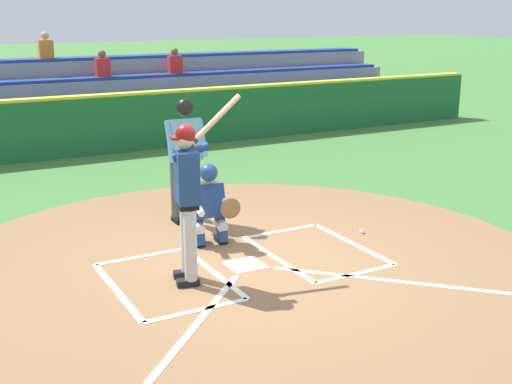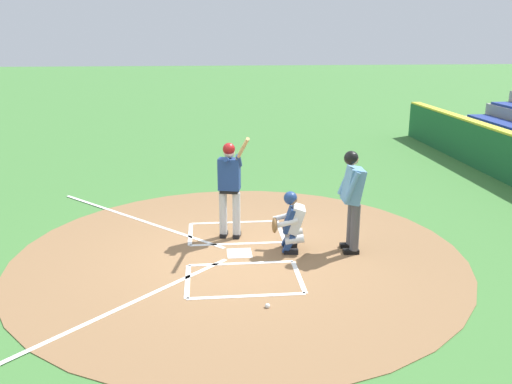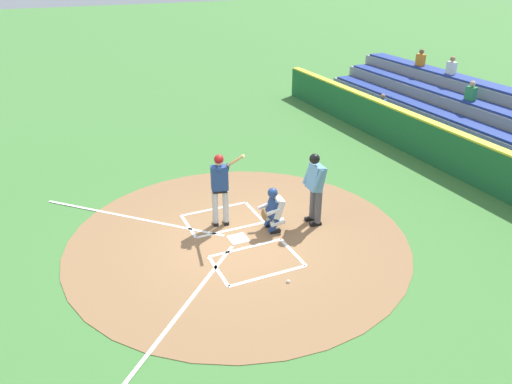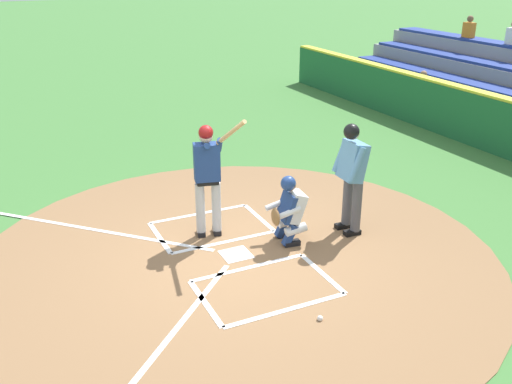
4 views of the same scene
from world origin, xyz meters
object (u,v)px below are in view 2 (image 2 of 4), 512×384
(plate_umpire, at_px, (352,195))
(baseball, at_px, (267,306))
(batter, at_px, (230,184))
(catcher, at_px, (291,221))

(plate_umpire, distance_m, baseball, 2.82)
(batter, height_order, baseball, batter)
(baseball, bearing_deg, catcher, -17.80)
(catcher, height_order, baseball, catcher)
(batter, relative_size, catcher, 1.88)
(plate_umpire, height_order, baseball, plate_umpire)
(batter, bearing_deg, plate_umpire, -111.86)
(batter, xyz_separation_m, plate_umpire, (-0.85, -2.13, -0.02))
(catcher, height_order, plate_umpire, plate_umpire)
(baseball, bearing_deg, batter, 7.90)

